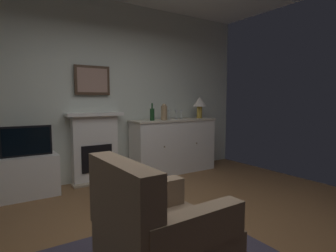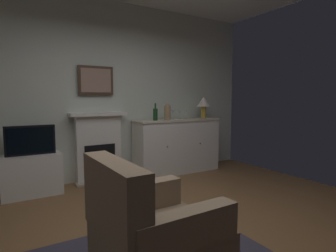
{
  "view_description": "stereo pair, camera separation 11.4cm",
  "coord_description": "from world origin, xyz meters",
  "px_view_note": "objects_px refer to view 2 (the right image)",
  "views": [
    {
      "loc": [
        -1.49,
        -2.03,
        1.3
      ],
      "look_at": [
        0.2,
        0.58,
        1.0
      ],
      "focal_mm": 29.21,
      "sensor_mm": 36.0,
      "label": 1
    },
    {
      "loc": [
        -1.39,
        -2.1,
        1.3
      ],
      "look_at": [
        0.2,
        0.58,
        1.0
      ],
      "focal_mm": 29.21,
      "sensor_mm": 36.0,
      "label": 2
    }
  ],
  "objects_px": {
    "table_lamp": "(204,103)",
    "wine_glass_right": "(185,112)",
    "fireplace_unit": "(98,147)",
    "tv_set": "(30,140)",
    "wine_glass_center": "(180,112)",
    "vase_decorative": "(167,112)",
    "tv_cabinet": "(32,175)",
    "wine_bottle": "(155,114)",
    "wine_glass_left": "(173,113)",
    "sideboard_cabinet": "(177,146)",
    "armchair": "(151,233)",
    "framed_picture": "(96,81)"
  },
  "relations": [
    {
      "from": "sideboard_cabinet",
      "to": "wine_glass_center",
      "type": "relative_size",
      "value": 9.58
    },
    {
      "from": "wine_glass_left",
      "to": "tv_cabinet",
      "type": "xyz_separation_m",
      "value": [
        -2.27,
        -0.01,
        -0.8
      ]
    },
    {
      "from": "fireplace_unit",
      "to": "table_lamp",
      "type": "distance_m",
      "value": 2.09
    },
    {
      "from": "sideboard_cabinet",
      "to": "tv_set",
      "type": "distance_m",
      "value": 2.37
    },
    {
      "from": "tv_set",
      "to": "fireplace_unit",
      "type": "bearing_deg",
      "value": 10.77
    },
    {
      "from": "fireplace_unit",
      "to": "wine_glass_right",
      "type": "height_order",
      "value": "wine_glass_right"
    },
    {
      "from": "table_lamp",
      "to": "wine_glass_right",
      "type": "xyz_separation_m",
      "value": [
        -0.45,
        -0.04,
        -0.16
      ]
    },
    {
      "from": "vase_decorative",
      "to": "wine_glass_left",
      "type": "bearing_deg",
      "value": 24.85
    },
    {
      "from": "wine_glass_right",
      "to": "armchair",
      "type": "bearing_deg",
      "value": -128.6
    },
    {
      "from": "tv_cabinet",
      "to": "armchair",
      "type": "bearing_deg",
      "value": -77.41
    },
    {
      "from": "fireplace_unit",
      "to": "table_lamp",
      "type": "bearing_deg",
      "value": -5.16
    },
    {
      "from": "armchair",
      "to": "wine_glass_left",
      "type": "bearing_deg",
      "value": 55.35
    },
    {
      "from": "wine_bottle",
      "to": "vase_decorative",
      "type": "relative_size",
      "value": 1.03
    },
    {
      "from": "tv_set",
      "to": "tv_cabinet",
      "type": "bearing_deg",
      "value": 90.0
    },
    {
      "from": "fireplace_unit",
      "to": "wine_bottle",
      "type": "xyz_separation_m",
      "value": [
        0.91,
        -0.22,
        0.51
      ]
    },
    {
      "from": "tv_set",
      "to": "armchair",
      "type": "height_order",
      "value": "tv_set"
    },
    {
      "from": "fireplace_unit",
      "to": "tv_set",
      "type": "relative_size",
      "value": 1.77
    },
    {
      "from": "tv_set",
      "to": "table_lamp",
      "type": "bearing_deg",
      "value": 0.16
    },
    {
      "from": "wine_bottle",
      "to": "wine_glass_right",
      "type": "height_order",
      "value": "wine_bottle"
    },
    {
      "from": "fireplace_unit",
      "to": "armchair",
      "type": "bearing_deg",
      "value": -99.05
    },
    {
      "from": "armchair",
      "to": "table_lamp",
      "type": "bearing_deg",
      "value": 45.94
    },
    {
      "from": "fireplace_unit",
      "to": "tv_cabinet",
      "type": "height_order",
      "value": "fireplace_unit"
    },
    {
      "from": "vase_decorative",
      "to": "tv_cabinet",
      "type": "relative_size",
      "value": 0.37
    },
    {
      "from": "table_lamp",
      "to": "tv_set",
      "type": "relative_size",
      "value": 0.65
    },
    {
      "from": "wine_bottle",
      "to": "wine_glass_left",
      "type": "bearing_deg",
      "value": 10.11
    },
    {
      "from": "tv_cabinet",
      "to": "tv_set",
      "type": "relative_size",
      "value": 1.21
    },
    {
      "from": "wine_glass_left",
      "to": "vase_decorative",
      "type": "distance_m",
      "value": 0.17
    },
    {
      "from": "wine_bottle",
      "to": "tv_cabinet",
      "type": "relative_size",
      "value": 0.39
    },
    {
      "from": "tv_cabinet",
      "to": "table_lamp",
      "type": "bearing_deg",
      "value": -0.29
    },
    {
      "from": "table_lamp",
      "to": "wine_glass_center",
      "type": "distance_m",
      "value": 0.58
    },
    {
      "from": "wine_glass_center",
      "to": "tv_cabinet",
      "type": "height_order",
      "value": "wine_glass_center"
    },
    {
      "from": "table_lamp",
      "to": "wine_glass_left",
      "type": "height_order",
      "value": "table_lamp"
    },
    {
      "from": "wine_glass_left",
      "to": "wine_glass_right",
      "type": "height_order",
      "value": "same"
    },
    {
      "from": "fireplace_unit",
      "to": "sideboard_cabinet",
      "type": "height_order",
      "value": "fireplace_unit"
    },
    {
      "from": "sideboard_cabinet",
      "to": "vase_decorative",
      "type": "bearing_deg",
      "value": -167.87
    },
    {
      "from": "fireplace_unit",
      "to": "tv_cabinet",
      "type": "xyz_separation_m",
      "value": [
        -0.97,
        -0.16,
        -0.27
      ]
    },
    {
      "from": "sideboard_cabinet",
      "to": "wine_glass_right",
      "type": "relative_size",
      "value": 9.58
    },
    {
      "from": "fireplace_unit",
      "to": "wine_glass_left",
      "type": "distance_m",
      "value": 1.41
    },
    {
      "from": "fireplace_unit",
      "to": "framed_picture",
      "type": "bearing_deg",
      "value": 90.0
    },
    {
      "from": "wine_glass_left",
      "to": "tv_set",
      "type": "height_order",
      "value": "wine_glass_left"
    },
    {
      "from": "wine_glass_center",
      "to": "wine_bottle",
      "type": "bearing_deg",
      "value": -178.53
    },
    {
      "from": "tv_set",
      "to": "wine_glass_center",
      "type": "bearing_deg",
      "value": -0.63
    },
    {
      "from": "wine_bottle",
      "to": "wine_glass_center",
      "type": "height_order",
      "value": "wine_bottle"
    },
    {
      "from": "wine_bottle",
      "to": "wine_glass_center",
      "type": "distance_m",
      "value": 0.5
    },
    {
      "from": "table_lamp",
      "to": "armchair",
      "type": "height_order",
      "value": "table_lamp"
    },
    {
      "from": "vase_decorative",
      "to": "armchair",
      "type": "relative_size",
      "value": 0.31
    },
    {
      "from": "vase_decorative",
      "to": "tv_cabinet",
      "type": "bearing_deg",
      "value": 178.24
    },
    {
      "from": "table_lamp",
      "to": "vase_decorative",
      "type": "bearing_deg",
      "value": -176.52
    },
    {
      "from": "sideboard_cabinet",
      "to": "table_lamp",
      "type": "relative_size",
      "value": 3.95
    },
    {
      "from": "sideboard_cabinet",
      "to": "tv_set",
      "type": "height_order",
      "value": "tv_set"
    }
  ]
}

